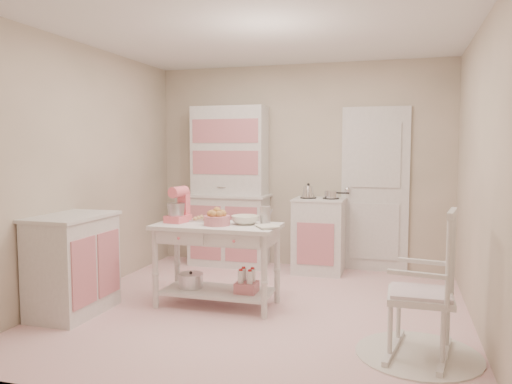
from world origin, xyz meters
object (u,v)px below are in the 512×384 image
work_table (217,265)px  base_cabinet (73,264)px  hutch (229,186)px  stand_mixer (178,205)px  rocking_chair (421,282)px  bread_basket (217,220)px  stove (319,235)px

work_table → base_cabinet: bearing=-153.8°
hutch → stand_mixer: bearing=-88.4°
rocking_chair → hutch: bearing=144.1°
hutch → bread_basket: 1.79m
stove → stand_mixer: 2.03m
rocking_chair → work_table: 1.98m
bread_basket → work_table: bearing=111.8°
rocking_chair → work_table: bearing=169.1°
stove → rocking_chair: 2.55m
stove → bread_basket: bearing=-113.2°
stand_mixer → rocking_chair: bearing=-8.2°
stove → base_cabinet: size_ratio=1.00×
hutch → rocking_chair: 3.33m
hutch → bread_basket: size_ratio=8.32×
base_cabinet → bread_basket: bearing=23.9°
base_cabinet → stand_mixer: 1.11m
base_cabinet → rocking_chair: size_ratio=0.84×
rocking_chair → bread_basket: rocking_chair is taller
rocking_chair → bread_basket: (-1.83, 0.63, 0.30)m
rocking_chair → work_table: (-1.85, 0.68, -0.15)m
bread_basket → base_cabinet: bearing=-156.1°
hutch → rocking_chair: (2.32, -2.35, -0.49)m
hutch → stand_mixer: hutch is taller
work_table → stand_mixer: (-0.42, 0.02, 0.57)m
stove → rocking_chair: bearing=-64.1°
hutch → stove: hutch is taller
work_table → stove: bearing=65.5°
base_cabinet → stand_mixer: stand_mixer is taller
rocking_chair → bread_basket: 1.96m
rocking_chair → bread_basket: size_ratio=4.40×
base_cabinet → rocking_chair: (3.05, -0.10, 0.09)m
hutch → stand_mixer: size_ratio=6.12×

